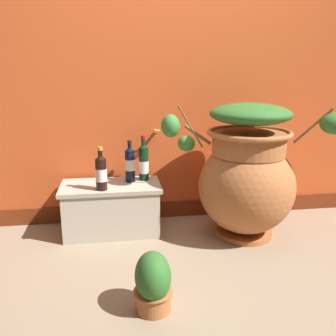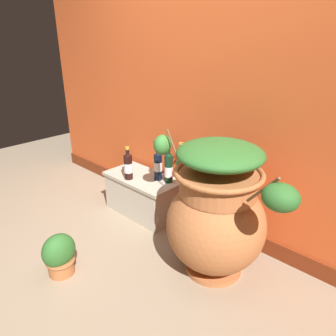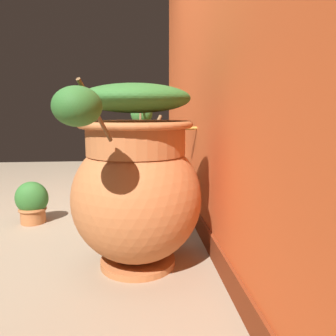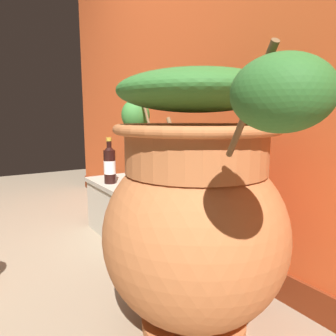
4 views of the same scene
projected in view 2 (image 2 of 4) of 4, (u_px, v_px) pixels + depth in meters
The scene contains 8 objects.
ground_plane at pixel (103, 283), 2.25m from camera, with size 7.00×7.00×0.00m, color gray.
back_wall at pixel (213, 79), 2.55m from camera, with size 4.40×0.33×2.60m.
terracotta_urn at pixel (216, 212), 2.20m from camera, with size 1.23×0.70×0.99m.
stone_ledge at pixel (143, 193), 3.08m from camera, with size 0.74×0.40×0.38m.
wine_bottle_left at pixel (169, 167), 2.84m from camera, with size 0.08×0.08×0.35m.
wine_bottle_middle at pixel (128, 165), 2.91m from camera, with size 0.08×0.08×0.31m.
wine_bottle_right at pixel (158, 165), 2.89m from camera, with size 0.08×0.08×0.32m.
potted_shrub at pixel (59, 255), 2.29m from camera, with size 0.21×0.25×0.32m.
Camera 2 is at (1.54, -0.96, 1.62)m, focal length 34.09 mm.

